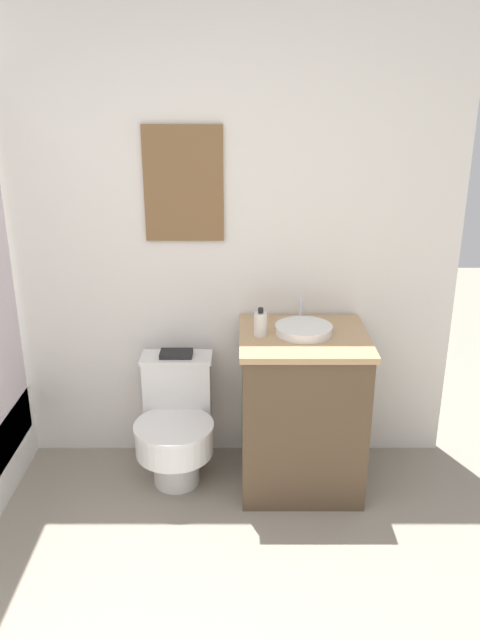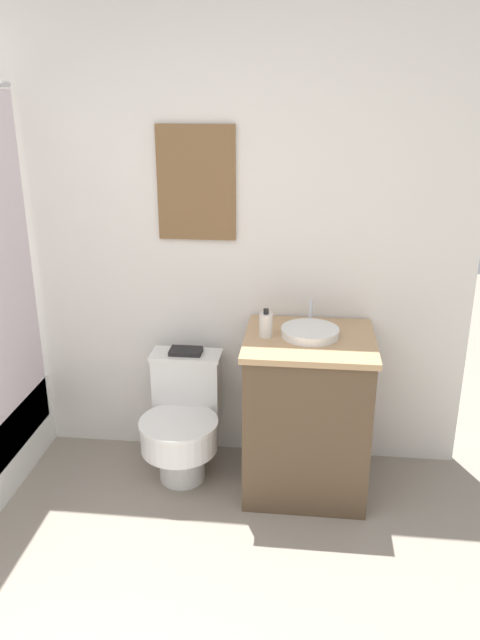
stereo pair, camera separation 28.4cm
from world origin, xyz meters
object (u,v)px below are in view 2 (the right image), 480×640
at_px(toilet, 183,421).
at_px(soap_bottle, 266,325).
at_px(book_on_tank, 186,351).
at_px(sink, 310,332).

relative_size(toilet, soap_bottle, 4.57).
relative_size(soap_bottle, book_on_tank, 0.83).
bearing_deg(soap_bottle, sink, 8.18).
distance_m(sink, soap_bottle, 0.22).
bearing_deg(toilet, book_on_tank, 90.00).
bearing_deg(toilet, sink, -0.74).
bearing_deg(toilet, soap_bottle, -5.14).
bearing_deg(sink, toilet, 179.26).
distance_m(toilet, soap_bottle, 0.72).
distance_m(toilet, book_on_tank, 0.37).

